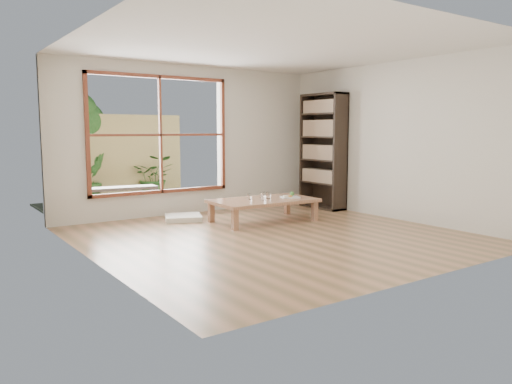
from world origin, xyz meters
TOP-DOWN VIEW (x-y plane):
  - ground at (0.00, 0.00)m, footprint 5.00×5.00m
  - low_table at (0.55, 1.00)m, footprint 1.72×1.02m
  - floor_cushion at (-0.47, 1.86)m, footprint 0.76×0.76m
  - bookshelf at (2.31, 1.52)m, footprint 0.35×0.97m
  - glass_tall at (0.48, 0.92)m, footprint 0.07×0.07m
  - glass_mid at (0.65, 1.01)m, footprint 0.08×0.08m
  - glass_short at (0.63, 1.18)m, footprint 0.07×0.07m
  - glass_small at (0.35, 1.12)m, footprint 0.07×0.07m
  - food_tray at (1.03, 0.90)m, footprint 0.35×0.30m
  - deck at (-0.60, 3.56)m, footprint 2.80×2.00m
  - garden_bench at (-0.94, 3.46)m, footprint 1.33×0.52m
  - bamboo_fence at (-0.60, 4.56)m, footprint 2.80×0.06m
  - shrub_right at (0.12, 4.39)m, footprint 1.07×1.01m
  - shrub_left at (-1.31, 4.01)m, footprint 0.68×0.62m
  - garden_tree at (-1.28, 4.86)m, footprint 1.04×0.85m

SIDE VIEW (x-z plane):
  - ground at x=0.00m, z-range 0.00..0.00m
  - deck at x=-0.60m, z-range -0.03..0.03m
  - floor_cushion at x=-0.47m, z-range 0.00..0.08m
  - low_table at x=0.55m, z-range 0.14..0.51m
  - garden_bench at x=-0.94m, z-range 0.17..0.58m
  - food_tray at x=1.03m, z-range 0.34..0.43m
  - glass_short at x=0.63m, z-range 0.37..0.45m
  - glass_small at x=0.35m, z-range 0.37..0.45m
  - glass_mid at x=0.65m, z-range 0.37..0.47m
  - glass_tall at x=0.48m, z-range 0.37..0.49m
  - shrub_right at x=0.12m, z-range 0.03..0.96m
  - shrub_left at x=-1.31m, z-range 0.02..1.05m
  - bamboo_fence at x=-0.60m, z-range 0.00..1.80m
  - bookshelf at x=2.31m, z-range 0.00..2.16m
  - garden_tree at x=-1.28m, z-range 0.52..2.74m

